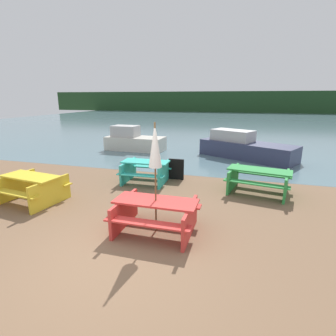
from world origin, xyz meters
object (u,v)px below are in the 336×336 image
object	(u,v)px
umbrella_white	(155,147)
picnic_table_green	(259,178)
picnic_table_teal	(146,170)
boat_second	(244,148)
signboard	(176,169)
picnic_table_yellow	(32,186)
picnic_table_red	(156,212)
boat	(133,141)

from	to	relation	value
umbrella_white	picnic_table_green	bearing A→B (deg)	54.38
picnic_table_teal	picnic_table_green	bearing A→B (deg)	-0.57
umbrella_white	boat_second	xyz separation A→B (m)	(1.82, 8.10, -1.40)
picnic_table_green	signboard	distance (m)	2.86
picnic_table_yellow	signboard	size ratio (longest dim) A/B	2.45
picnic_table_yellow	signboard	world-z (taller)	picnic_table_yellow
picnic_table_red	boat	world-z (taller)	boat
picnic_table_red	signboard	distance (m)	3.84
umbrella_white	boat_second	size ratio (longest dim) A/B	0.51
picnic_table_yellow	boat	distance (m)	7.84
picnic_table_green	picnic_table_yellow	bearing A→B (deg)	-157.70
signboard	picnic_table_green	bearing A→B (deg)	-12.68
picnic_table_teal	boat	size ratio (longest dim) A/B	0.50
picnic_table_yellow	picnic_table_teal	world-z (taller)	picnic_table_yellow
signboard	boat_second	bearing A→B (deg)	61.50
picnic_table_yellow	picnic_table_teal	size ratio (longest dim) A/B	1.12
picnic_table_red	boat	xyz separation A→B (m)	(-4.19, 8.47, 0.06)
umbrella_white	boat_second	distance (m)	8.42
picnic_table_yellow	umbrella_white	size ratio (longest dim) A/B	0.76
picnic_table_green	boat	bearing A→B (deg)	140.71
picnic_table_red	umbrella_white	distance (m)	1.46
signboard	boat	bearing A→B (deg)	128.25
umbrella_white	boat	size ratio (longest dim) A/B	0.73
picnic_table_teal	boat	bearing A→B (deg)	117.46
boat_second	signboard	world-z (taller)	boat_second
boat_second	picnic_table_yellow	bearing A→B (deg)	-99.65
picnic_table_red	umbrella_white	size ratio (longest dim) A/B	0.75
boat_second	signboard	size ratio (longest dim) A/B	6.32
boat_second	picnic_table_red	bearing A→B (deg)	-74.76
signboard	picnic_table_red	bearing A→B (deg)	-82.35
picnic_table_yellow	picnic_table_teal	xyz separation A→B (m)	(2.45, 2.58, -0.02)
picnic_table_yellow	picnic_table_red	bearing A→B (deg)	-9.35
umbrella_white	picnic_table_yellow	bearing A→B (deg)	170.65
picnic_table_teal	boat	distance (m)	5.92
picnic_table_red	picnic_table_yellow	size ratio (longest dim) A/B	0.98
umbrella_white	boat_second	world-z (taller)	umbrella_white
boat	signboard	size ratio (longest dim) A/B	4.41
picnic_table_red	signboard	xyz separation A→B (m)	(-0.51, 3.81, -0.07)
picnic_table_yellow	picnic_table_green	bearing A→B (deg)	22.30
picnic_table_teal	umbrella_white	world-z (taller)	umbrella_white
picnic_table_yellow	boat	size ratio (longest dim) A/B	0.56
picnic_table_teal	boat_second	size ratio (longest dim) A/B	0.35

